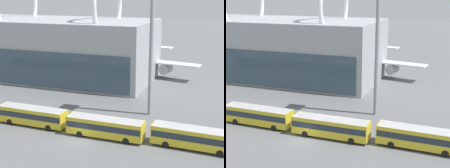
# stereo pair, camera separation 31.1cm
# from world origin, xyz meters

# --- Properties ---
(ground_plane) EXTENTS (440.00, 440.00, 0.00)m
(ground_plane) POSITION_xyz_m (0.00, 0.00, 0.00)
(ground_plane) COLOR slate
(airliner_at_gate_far) EXTENTS (39.80, 38.91, 13.92)m
(airliner_at_gate_far) POSITION_xyz_m (-6.46, 44.04, 5.03)
(airliner_at_gate_far) COLOR white
(airliner_at_gate_far) RESTS_ON ground_plane
(shuttle_bus_2) EXTENTS (12.10, 2.96, 3.07)m
(shuttle_bus_2) POSITION_xyz_m (-9.73, 3.56, 1.81)
(shuttle_bus_2) COLOR gold
(shuttle_bus_2) RESTS_ON ground_plane
(shuttle_bus_3) EXTENTS (12.07, 2.85, 3.07)m
(shuttle_bus_3) POSITION_xyz_m (3.50, 3.01, 1.81)
(shuttle_bus_3) COLOR gold
(shuttle_bus_3) RESTS_ON ground_plane
(shuttle_bus_4) EXTENTS (12.15, 3.17, 3.07)m
(shuttle_bus_4) POSITION_xyz_m (16.72, 3.71, 1.81)
(shuttle_bus_4) COLOR gold
(shuttle_bus_4) RESTS_ON ground_plane
(floodlight_mast) EXTENTS (2.91, 2.91, 23.25)m
(floodlight_mast) POSITION_xyz_m (7.37, 15.26, 15.46)
(floodlight_mast) COLOR gray
(floodlight_mast) RESTS_ON ground_plane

